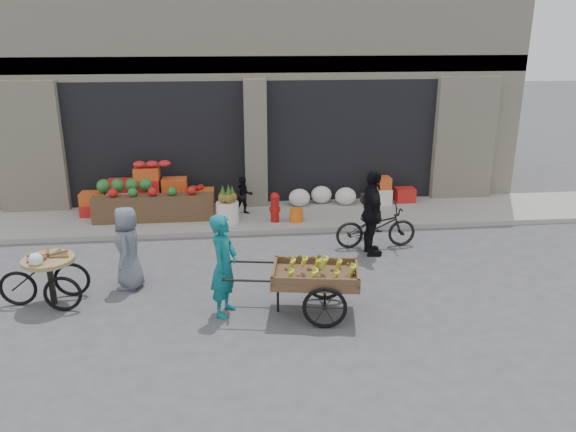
{
  "coord_description": "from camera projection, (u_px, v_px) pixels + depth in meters",
  "views": [
    {
      "loc": [
        -0.7,
        -8.89,
        4.41
      ],
      "look_at": [
        0.38,
        1.0,
        1.1
      ],
      "focal_mm": 35.0,
      "sensor_mm": 36.0,
      "label": 1
    }
  ],
  "objects": [
    {
      "name": "orange_bucket",
      "position": [
        296.0,
        215.0,
        13.15
      ],
      "size": [
        0.32,
        0.32,
        0.3
      ],
      "primitive_type": "cylinder",
      "color": "orange",
      "rests_on": "sidewalk"
    },
    {
      "name": "right_bay_goods",
      "position": [
        359.0,
        193.0,
        14.42
      ],
      "size": [
        3.35,
        0.6,
        0.7
      ],
      "color": "silver",
      "rests_on": "sidewalk"
    },
    {
      "name": "cyclist",
      "position": [
        372.0,
        213.0,
        11.32
      ],
      "size": [
        0.45,
        1.05,
        1.78
      ],
      "primitive_type": "imported",
      "rotation": [
        0.0,
        0.0,
        1.59
      ],
      "color": "black",
      "rests_on": "ground"
    },
    {
      "name": "banana_cart",
      "position": [
        312.0,
        273.0,
        8.98
      ],
      "size": [
        2.47,
        1.33,
        0.98
      ],
      "rotation": [
        0.0,
        0.0,
        -0.17
      ],
      "color": "brown",
      "rests_on": "ground"
    },
    {
      "name": "sidewalk",
      "position": [
        259.0,
        217.0,
        13.7
      ],
      "size": [
        18.0,
        2.2,
        0.12
      ],
      "primitive_type": "cube",
      "color": "gray",
      "rests_on": "ground"
    },
    {
      "name": "ground",
      "position": [
        273.0,
        294.0,
        9.85
      ],
      "size": [
        80.0,
        80.0,
        0.0
      ],
      "primitive_type": "plane",
      "color": "#424244",
      "rests_on": "ground"
    },
    {
      "name": "bicycle",
      "position": [
        376.0,
        227.0,
        11.86
      ],
      "size": [
        1.72,
        0.63,
        0.9
      ],
      "primitive_type": "imported",
      "rotation": [
        0.0,
        0.0,
        1.59
      ],
      "color": "black",
      "rests_on": "ground"
    },
    {
      "name": "vendor_woman",
      "position": [
        224.0,
        265.0,
        8.92
      ],
      "size": [
        0.6,
        0.72,
        1.7
      ],
      "primitive_type": "imported",
      "rotation": [
        0.0,
        0.0,
        1.2
      ],
      "color": "#0D616A",
      "rests_on": "ground"
    },
    {
      "name": "fire_hydrant",
      "position": [
        275.0,
        206.0,
        13.08
      ],
      "size": [
        0.22,
        0.22,
        0.71
      ],
      "color": "#A5140F",
      "rests_on": "sidewalk"
    },
    {
      "name": "building",
      "position": [
        249.0,
        67.0,
        16.36
      ],
      "size": [
        14.0,
        6.45,
        7.0
      ],
      "color": "beige",
      "rests_on": "ground"
    },
    {
      "name": "pineapple_bin",
      "position": [
        228.0,
        212.0,
        13.05
      ],
      "size": [
        0.52,
        0.52,
        0.5
      ],
      "primitive_type": "cylinder",
      "color": "silver",
      "rests_on": "sidewalk"
    },
    {
      "name": "vendor_grey",
      "position": [
        128.0,
        248.0,
        9.89
      ],
      "size": [
        0.49,
        0.74,
        1.51
      ],
      "primitive_type": "imported",
      "rotation": [
        0.0,
        0.0,
        -1.59
      ],
      "color": "slate",
      "rests_on": "ground"
    },
    {
      "name": "seated_person",
      "position": [
        244.0,
        196.0,
        13.59
      ],
      "size": [
        0.51,
        0.43,
        0.93
      ],
      "primitive_type": "imported",
      "rotation": [
        0.0,
        0.0,
        0.17
      ],
      "color": "black",
      "rests_on": "sidewalk"
    },
    {
      "name": "fruit_display",
      "position": [
        155.0,
        193.0,
        13.51
      ],
      "size": [
        3.1,
        1.12,
        1.24
      ],
      "color": "red",
      "rests_on": "sidewalk"
    },
    {
      "name": "tricycle_cart",
      "position": [
        50.0,
        273.0,
        9.32
      ],
      "size": [
        1.42,
        0.85,
        0.95
      ],
      "rotation": [
        0.0,
        0.0,
        -0.01
      ],
      "color": "#9E7F51",
      "rests_on": "ground"
    }
  ]
}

